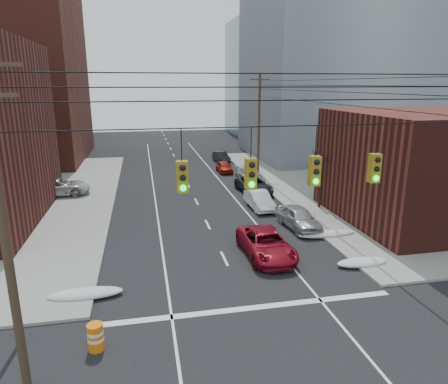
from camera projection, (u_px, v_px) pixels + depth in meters
name	position (u px, v px, depth m)	size (l,w,h in m)	color
sidewalk_ne	(442.00, 179.00, 42.81)	(40.00, 40.00, 0.15)	gray
building_brick_far	(23.00, 105.00, 75.37)	(22.00, 18.00, 12.00)	#491A15
building_office	(334.00, 64.00, 54.66)	(22.00, 20.00, 25.00)	gray
building_glass	(283.00, 78.00, 80.03)	(20.00, 18.00, 22.00)	gray
utility_pole_left	(3.00, 229.00, 11.71)	(2.20, 0.28, 11.00)	#473323
utility_pole_far	(259.00, 122.00, 44.33)	(2.20, 0.28, 11.00)	#473323
traffic_signals	(283.00, 170.00, 13.00)	(17.00, 0.42, 2.02)	black
street_light	(1.00, 208.00, 14.42)	(0.44, 0.44, 9.32)	gray
bare_tree	(320.00, 181.00, 32.21)	(2.09, 2.20, 4.93)	black
snow_nw	(86.00, 294.00, 19.06)	(3.50, 1.08, 0.42)	silver
snow_ne	(362.00, 262.00, 22.41)	(3.00, 1.08, 0.42)	silver
snow_east_far	(326.00, 234.00, 26.67)	(4.00, 1.08, 0.42)	silver
red_pickup	(266.00, 244.00, 23.58)	(2.51, 5.44, 1.51)	maroon
parked_car_a	(299.00, 218.00, 28.12)	(1.82, 4.53, 1.54)	#B4B5B9
parked_car_b	(259.00, 200.00, 32.69)	(1.51, 4.32, 1.42)	white
parked_car_c	(254.00, 185.00, 37.43)	(2.40, 5.21, 1.45)	black
parked_car_d	(250.00, 176.00, 41.20)	(2.04, 5.02, 1.46)	#B6B6BB
parked_car_e	(224.00, 167.00, 46.16)	(1.50, 3.72, 1.27)	maroon
parked_car_f	(221.00, 157.00, 52.30)	(1.40, 4.03, 1.33)	black
lot_car_a	(9.00, 199.00, 32.36)	(1.61, 4.61, 1.52)	silver
lot_car_b	(58.00, 187.00, 35.97)	(2.57, 5.57, 1.55)	silver
construction_barrel	(96.00, 337.00, 15.23)	(0.70, 0.70, 1.09)	orange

